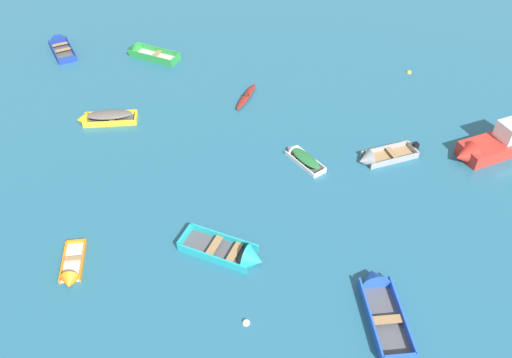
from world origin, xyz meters
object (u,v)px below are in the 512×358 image
Objects in this scene: rowboat_deep_blue_center at (60,45)px; rowboat_turquoise_back_row_center at (239,255)px; mooring_buoy_between_boats_right at (409,73)px; motor_launch_red_distant_center at (498,143)px; rowboat_blue_near_right at (379,295)px; rowboat_orange_midfield_right at (71,274)px; rowboat_grey_far_back at (376,158)px; mooring_buoy_central at (246,323)px; rowboat_white_far_left at (300,156)px; kayak_maroon_foreground_center at (246,96)px; rowboat_yellow_cluster_inner at (100,118)px; rowboat_green_back_row_right at (143,52)px.

rowboat_deep_blue_center is 0.90× the size of rowboat_turquoise_back_row_center.
rowboat_turquoise_back_row_center is at bearing -118.67° from mooring_buoy_between_boats_right.
rowboat_blue_near_right is at bearing -124.11° from motor_launch_red_distant_center.
rowboat_turquoise_back_row_center is at bearing -145.64° from motor_launch_red_distant_center.
rowboat_turquoise_back_row_center reaches higher than rowboat_orange_midfield_right.
rowboat_blue_near_right is (22.47, -20.10, 0.02)m from rowboat_deep_blue_center.
rowboat_grey_far_back is (-6.92, -1.56, -0.42)m from motor_launch_red_distant_center.
rowboat_deep_blue_center is at bearing 131.06° from rowboat_turquoise_back_row_center.
mooring_buoy_central is (-5.55, -1.84, -0.22)m from rowboat_blue_near_right.
rowboat_white_far_left reaches higher than mooring_buoy_central.
motor_launch_red_distant_center is 18.26× the size of mooring_buoy_central.
rowboat_white_far_left is 0.69× the size of rowboat_deep_blue_center.
rowboat_white_far_left is 6.89m from kayak_maroon_foreground_center.
motor_launch_red_distant_center is at bearing 9.56° from rowboat_white_far_left.
motor_launch_red_distant_center is at bearing 34.36° from rowboat_turquoise_back_row_center.
rowboat_deep_blue_center is 25.85m from mooring_buoy_between_boats_right.
rowboat_turquoise_back_row_center is at bearing -48.94° from rowboat_deep_blue_center.
rowboat_blue_near_right is (-7.40, -10.92, -0.38)m from motor_launch_red_distant_center.
kayak_maroon_foreground_center is 9.75m from rowboat_grey_far_back.
rowboat_orange_midfield_right is at bearing -131.16° from mooring_buoy_between_boats_right.
kayak_maroon_foreground_center is 0.88× the size of rowboat_grey_far_back.
mooring_buoy_between_boats_right is at bearing 80.08° from rowboat_blue_near_right.
rowboat_white_far_left is 12.62m from rowboat_yellow_cluster_inner.
rowboat_yellow_cluster_inner reaches higher than mooring_buoy_central.
rowboat_blue_near_right is (6.31, -1.55, 0.02)m from rowboat_turquoise_back_row_center.
rowboat_green_back_row_right reaches higher than rowboat_orange_midfield_right.
rowboat_white_far_left is 0.62× the size of rowboat_green_back_row_right.
rowboat_white_far_left is at bearing -41.32° from rowboat_green_back_row_right.
rowboat_deep_blue_center reaches higher than rowboat_white_far_left.
kayak_maroon_foreground_center is 9.46× the size of mooring_buoy_between_boats_right.
rowboat_orange_midfield_right is 0.62× the size of rowboat_blue_near_right.
rowboat_white_far_left is 0.59× the size of rowboat_blue_near_right.
rowboat_orange_midfield_right is at bearing 169.36° from mooring_buoy_central.
mooring_buoy_between_boats_right is (7.18, 10.20, -0.22)m from rowboat_white_far_left.
mooring_buoy_central is at bearing -52.37° from rowboat_deep_blue_center.
rowboat_turquoise_back_row_center is 3.48m from mooring_buoy_central.
rowboat_white_far_left is at bearing 80.92° from mooring_buoy_central.
motor_launch_red_distant_center is 7.10m from rowboat_grey_far_back.
mooring_buoy_between_boats_right is at bearing 54.86° from rowboat_white_far_left.
rowboat_blue_near_right is 25.27m from rowboat_green_back_row_right.
rowboat_turquoise_back_row_center reaches higher than mooring_buoy_central.
rowboat_grey_far_back is at bearing -25.07° from rowboat_deep_blue_center.
rowboat_turquoise_back_row_center is at bearing -44.24° from rowboat_yellow_cluster_inner.
mooring_buoy_central is (2.07, -16.62, -0.15)m from kayak_maroon_foreground_center.
motor_launch_red_distant_center is 24.87m from rowboat_green_back_row_right.
rowboat_yellow_cluster_inner is at bearing 135.76° from rowboat_turquoise_back_row_center.
mooring_buoy_central is (0.76, -3.39, -0.20)m from rowboat_turquoise_back_row_center.
rowboat_turquoise_back_row_center is 20.48m from rowboat_green_back_row_right.
mooring_buoy_central is at bearing -135.43° from motor_launch_red_distant_center.
rowboat_deep_blue_center is 0.86× the size of rowboat_blue_near_right.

